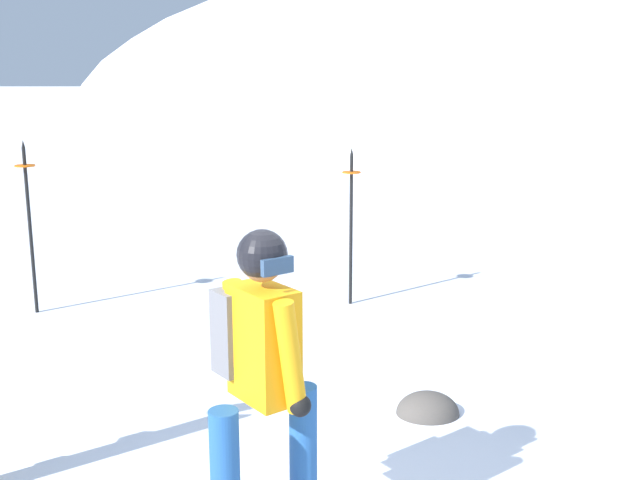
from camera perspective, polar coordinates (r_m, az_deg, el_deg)
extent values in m
ellipsoid|color=white|center=(35.37, 13.89, 8.10)|extent=(38.18, 34.36, 14.69)
cylinder|color=#235699|center=(4.21, -1.27, -16.10)|extent=(0.15, 0.15, 0.82)
cube|color=#F4A314|center=(3.80, -4.27, -7.81)|extent=(0.39, 0.42, 0.58)
cylinder|color=#F4A314|center=(3.98, -6.10, -6.88)|extent=(0.20, 0.19, 0.57)
cylinder|color=#F4A314|center=(3.62, -2.25, -8.82)|extent=(0.20, 0.19, 0.57)
sphere|color=black|center=(4.11, -5.69, -9.99)|extent=(0.11, 0.11, 0.11)
sphere|color=black|center=(3.72, -1.52, -12.37)|extent=(0.11, 0.11, 0.11)
cube|color=slate|center=(3.95, -5.88, -6.72)|extent=(0.33, 0.31, 0.44)
cube|color=slate|center=(4.06, -6.60, -7.41)|extent=(0.20, 0.17, 0.20)
sphere|color=#9E7051|center=(3.67, -4.38, -1.57)|extent=(0.21, 0.21, 0.21)
sphere|color=black|center=(3.67, -4.38, -1.12)|extent=(0.25, 0.25, 0.25)
cube|color=navy|center=(3.57, -3.23, -1.98)|extent=(0.15, 0.12, 0.08)
cylinder|color=black|center=(8.06, 2.35, 0.69)|extent=(0.04, 0.04, 1.62)
cylinder|color=orange|center=(7.96, 2.39, 5.13)|extent=(0.20, 0.20, 0.02)
cone|color=black|center=(7.93, 2.40, 6.70)|extent=(0.04, 0.04, 0.08)
cylinder|color=black|center=(8.29, -20.99, 0.58)|extent=(0.04, 0.04, 1.72)
cylinder|color=orange|center=(8.19, -21.36, 5.24)|extent=(0.20, 0.20, 0.02)
cone|color=black|center=(8.17, -21.48, 6.77)|extent=(0.04, 0.04, 0.08)
ellipsoid|color=#4C4742|center=(5.76, 8.12, -12.83)|extent=(0.47, 0.40, 0.33)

